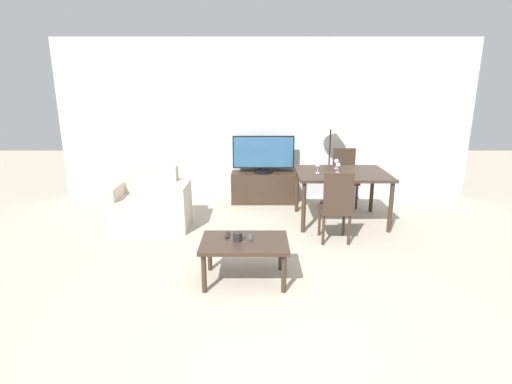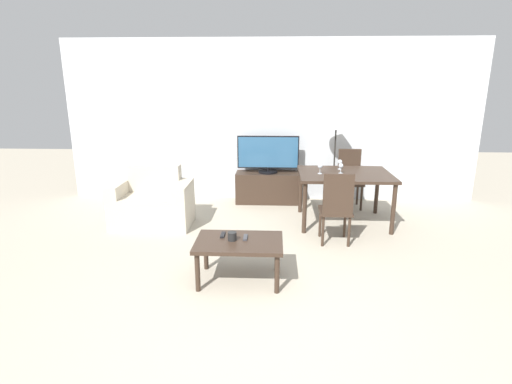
{
  "view_description": "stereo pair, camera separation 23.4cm",
  "coord_description": "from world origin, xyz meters",
  "px_view_note": "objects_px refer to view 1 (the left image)",
  "views": [
    {
      "loc": [
        -0.17,
        -2.91,
        2.0
      ],
      "look_at": [
        -0.16,
        1.97,
        0.65
      ],
      "focal_mm": 28.0,
      "sensor_mm": 36.0,
      "label": 1
    },
    {
      "loc": [
        0.07,
        -2.91,
        2.0
      ],
      "look_at": [
        -0.16,
        1.97,
        0.65
      ],
      "focal_mm": 28.0,
      "sensor_mm": 36.0,
      "label": 2
    }
  ],
  "objects_px": {
    "coffee_table": "(244,246)",
    "cup_white_near": "(237,237)",
    "remote_secondary": "(227,235)",
    "wine_glass_right": "(336,162)",
    "dining_chair_near": "(336,205)",
    "tv": "(263,154)",
    "remote_primary": "(250,238)",
    "armchair": "(150,205)",
    "wine_glass_center": "(317,166)",
    "dining_chair_far": "(344,175)",
    "tv_stand": "(263,187)",
    "floor_lamp": "(331,124)",
    "dining_table": "(341,177)",
    "wine_glass_left": "(338,166)"
  },
  "relations": [
    {
      "from": "dining_table",
      "to": "dining_chair_near",
      "type": "bearing_deg",
      "value": -105.41
    },
    {
      "from": "tv",
      "to": "wine_glass_left",
      "type": "bearing_deg",
      "value": -43.89
    },
    {
      "from": "remote_primary",
      "to": "wine_glass_right",
      "type": "distance_m",
      "value": 2.42
    },
    {
      "from": "dining_chair_far",
      "to": "cup_white_near",
      "type": "relative_size",
      "value": 10.27
    },
    {
      "from": "dining_table",
      "to": "wine_glass_left",
      "type": "height_order",
      "value": "wine_glass_left"
    },
    {
      "from": "coffee_table",
      "to": "wine_glass_center",
      "type": "bearing_deg",
      "value": 60.8
    },
    {
      "from": "dining_table",
      "to": "wine_glass_right",
      "type": "height_order",
      "value": "wine_glass_right"
    },
    {
      "from": "coffee_table",
      "to": "wine_glass_left",
      "type": "relative_size",
      "value": 6.08
    },
    {
      "from": "armchair",
      "to": "wine_glass_center",
      "type": "distance_m",
      "value": 2.44
    },
    {
      "from": "armchair",
      "to": "cup_white_near",
      "type": "distance_m",
      "value": 2.08
    },
    {
      "from": "dining_table",
      "to": "wine_glass_center",
      "type": "relative_size",
      "value": 8.93
    },
    {
      "from": "remote_secondary",
      "to": "wine_glass_left",
      "type": "distance_m",
      "value": 2.27
    },
    {
      "from": "cup_white_near",
      "to": "dining_table",
      "type": "bearing_deg",
      "value": 52.18
    },
    {
      "from": "armchair",
      "to": "floor_lamp",
      "type": "height_order",
      "value": "floor_lamp"
    },
    {
      "from": "tv",
      "to": "dining_table",
      "type": "xyz_separation_m",
      "value": [
        1.12,
        -0.98,
        -0.17
      ]
    },
    {
      "from": "armchair",
      "to": "wine_glass_right",
      "type": "bearing_deg",
      "value": 10.12
    },
    {
      "from": "dining_chair_far",
      "to": "wine_glass_left",
      "type": "distance_m",
      "value": 0.97
    },
    {
      "from": "floor_lamp",
      "to": "wine_glass_center",
      "type": "xyz_separation_m",
      "value": [
        -0.34,
        -0.97,
        -0.5
      ]
    },
    {
      "from": "remote_secondary",
      "to": "wine_glass_right",
      "type": "relative_size",
      "value": 1.03
    },
    {
      "from": "armchair",
      "to": "dining_chair_near",
      "type": "height_order",
      "value": "dining_chair_near"
    },
    {
      "from": "armchair",
      "to": "remote_secondary",
      "type": "bearing_deg",
      "value": -50.96
    },
    {
      "from": "tv",
      "to": "remote_primary",
      "type": "relative_size",
      "value": 6.83
    },
    {
      "from": "armchair",
      "to": "wine_glass_center",
      "type": "relative_size",
      "value": 7.54
    },
    {
      "from": "armchair",
      "to": "wine_glass_left",
      "type": "distance_m",
      "value": 2.73
    },
    {
      "from": "coffee_table",
      "to": "wine_glass_center",
      "type": "distance_m",
      "value": 2.09
    },
    {
      "from": "tv_stand",
      "to": "tv",
      "type": "xyz_separation_m",
      "value": [
        0.0,
        -0.0,
        0.57
      ]
    },
    {
      "from": "remote_primary",
      "to": "remote_secondary",
      "type": "xyz_separation_m",
      "value": [
        -0.24,
        0.06,
        0.0
      ]
    },
    {
      "from": "remote_primary",
      "to": "cup_white_near",
      "type": "distance_m",
      "value": 0.15
    },
    {
      "from": "wine_glass_center",
      "to": "coffee_table",
      "type": "bearing_deg",
      "value": -119.2
    },
    {
      "from": "tv",
      "to": "dining_chair_far",
      "type": "relative_size",
      "value": 1.09
    },
    {
      "from": "remote_primary",
      "to": "remote_secondary",
      "type": "height_order",
      "value": "same"
    },
    {
      "from": "dining_chair_near",
      "to": "wine_glass_right",
      "type": "relative_size",
      "value": 6.43
    },
    {
      "from": "coffee_table",
      "to": "dining_chair_near",
      "type": "relative_size",
      "value": 0.95
    },
    {
      "from": "armchair",
      "to": "coffee_table",
      "type": "xyz_separation_m",
      "value": [
        1.39,
        -1.61,
        0.07
      ]
    },
    {
      "from": "dining_chair_far",
      "to": "wine_glass_right",
      "type": "height_order",
      "value": "dining_chair_far"
    },
    {
      "from": "dining_chair_near",
      "to": "dining_chair_far",
      "type": "bearing_deg",
      "value": 74.59
    },
    {
      "from": "wine_glass_right",
      "to": "remote_primary",
      "type": "bearing_deg",
      "value": -121.84
    },
    {
      "from": "tv",
      "to": "wine_glass_right",
      "type": "distance_m",
      "value": 1.3
    },
    {
      "from": "remote_primary",
      "to": "coffee_table",
      "type": "bearing_deg",
      "value": -132.63
    },
    {
      "from": "wine_glass_center",
      "to": "cup_white_near",
      "type": "bearing_deg",
      "value": -121.0
    },
    {
      "from": "coffee_table",
      "to": "dining_chair_far",
      "type": "bearing_deg",
      "value": 59.34
    },
    {
      "from": "dining_chair_near",
      "to": "armchair",
      "type": "bearing_deg",
      "value": 166.75
    },
    {
      "from": "remote_primary",
      "to": "remote_secondary",
      "type": "bearing_deg",
      "value": 165.8
    },
    {
      "from": "tv_stand",
      "to": "floor_lamp",
      "type": "height_order",
      "value": "floor_lamp"
    },
    {
      "from": "tv_stand",
      "to": "floor_lamp",
      "type": "distance_m",
      "value": 1.54
    },
    {
      "from": "armchair",
      "to": "dining_chair_far",
      "type": "distance_m",
      "value": 3.16
    },
    {
      "from": "remote_primary",
      "to": "wine_glass_center",
      "type": "distance_m",
      "value": 1.99
    },
    {
      "from": "armchair",
      "to": "wine_glass_left",
      "type": "xyz_separation_m",
      "value": [
        2.67,
        0.2,
        0.53
      ]
    },
    {
      "from": "wine_glass_right",
      "to": "dining_chair_far",
      "type": "bearing_deg",
      "value": 65.4
    },
    {
      "from": "coffee_table",
      "to": "cup_white_near",
      "type": "distance_m",
      "value": 0.12
    }
  ]
}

